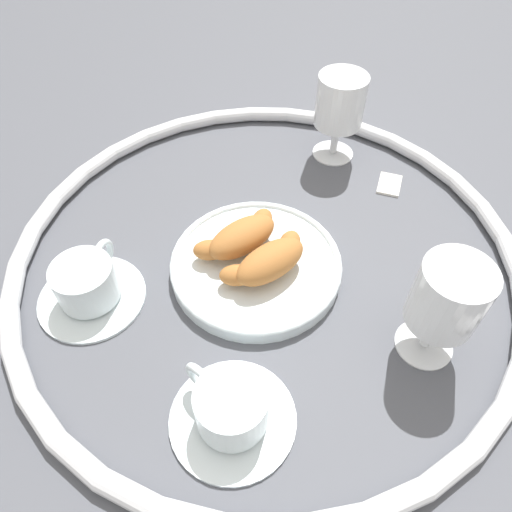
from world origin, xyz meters
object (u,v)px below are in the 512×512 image
pastry_plate (256,265)px  juice_glass_left (447,300)px  coffee_cup_near (231,409)px  juice_glass_right (340,105)px  croissant_large (269,261)px  coffee_cup_far (88,286)px  sugar_packet (390,183)px  croissant_small (241,237)px

pastry_plate → juice_glass_left: size_ratio=1.62×
coffee_cup_near → juice_glass_right: (0.34, 0.34, 0.07)m
pastry_plate → croissant_large: 0.04m
coffee_cup_far → juice_glass_right: bearing=14.6°
juice_glass_right → sugar_packet: 0.14m
juice_glass_left → juice_glass_right: size_ratio=1.00×
croissant_large → juice_glass_right: 0.30m
coffee_cup_near → sugar_packet: (0.38, 0.23, -0.02)m
pastry_plate → coffee_cup_near: (-0.11, -0.17, 0.01)m
coffee_cup_near → juice_glass_right: size_ratio=0.97×
pastry_plate → croissant_small: size_ratio=1.69×
coffee_cup_near → juice_glass_right: juice_glass_right is taller
coffee_cup_far → sugar_packet: 0.47m
pastry_plate → croissant_large: bearing=-75.4°
croissant_small → coffee_cup_far: bearing=173.3°
juice_glass_left → coffee_cup_near: bearing=175.1°
coffee_cup_far → croissant_small: bearing=-6.7°
croissant_large → juice_glass_left: size_ratio=0.96×
pastry_plate → juice_glass_right: (0.23, 0.17, 0.08)m
pastry_plate → juice_glass_right: bearing=36.2°
croissant_small → juice_glass_right: (0.24, 0.14, 0.05)m
croissant_small → coffee_cup_far: 0.20m
juice_glass_left → sugar_packet: juice_glass_left is taller
coffee_cup_far → sugar_packet: (0.47, 0.01, -0.02)m
croissant_large → coffee_cup_near: (-0.12, -0.15, -0.02)m
croissant_large → sugar_packet: bearing=17.7°
coffee_cup_near → croissant_small: bearing=61.9°
coffee_cup_far → coffee_cup_near: bearing=-67.4°
croissant_small → juice_glass_left: bearing=-58.6°
croissant_large → juice_glass_left: bearing=-54.1°
juice_glass_left → sugar_packet: 0.30m
coffee_cup_near → sugar_packet: 0.44m
croissant_small → sugar_packet: bearing=6.1°
coffee_cup_far → juice_glass_left: juice_glass_left is taller
sugar_packet → coffee_cup_far: bearing=135.4°
pastry_plate → sugar_packet: 0.27m
juice_glass_left → juice_glass_right: same height
juice_glass_right → pastry_plate: bearing=-143.8°
croissant_small → coffee_cup_far: size_ratio=0.99×
sugar_packet → croissant_large: bearing=152.4°
coffee_cup_near → sugar_packet: coffee_cup_near is taller
juice_glass_left → juice_glass_right: (0.10, 0.36, -0.00)m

